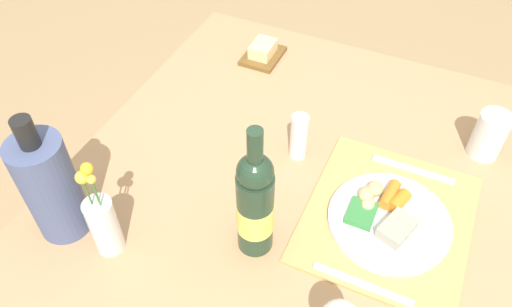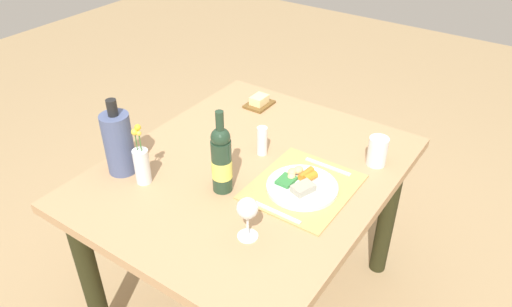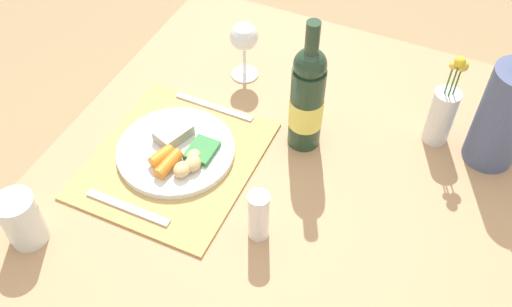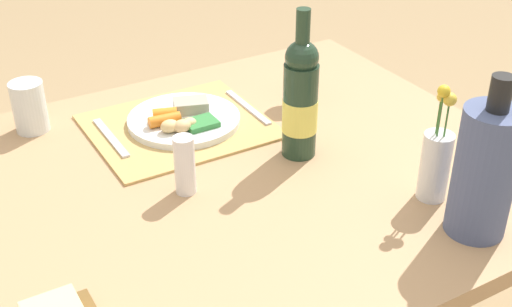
{
  "view_description": "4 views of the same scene",
  "coord_description": "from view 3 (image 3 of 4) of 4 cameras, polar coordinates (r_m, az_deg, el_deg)",
  "views": [
    {
      "loc": [
        -0.68,
        -0.23,
        1.6
      ],
      "look_at": [
        0.03,
        0.09,
        0.78
      ],
      "focal_mm": 35.19,
      "sensor_mm": 36.0,
      "label": 1
    },
    {
      "loc": [
        -1.21,
        -0.87,
        1.81
      ],
      "look_at": [
        -0.03,
        -0.05,
        0.84
      ],
      "focal_mm": 34.09,
      "sensor_mm": 36.0,
      "label": 2
    },
    {
      "loc": [
        0.68,
        0.27,
        1.67
      ],
      "look_at": [
        -0.05,
        -0.06,
        0.77
      ],
      "focal_mm": 40.46,
      "sensor_mm": 36.0,
      "label": 3
    },
    {
      "loc": [
        0.55,
        1.03,
        1.47
      ],
      "look_at": [
        -0.01,
        0.07,
        0.81
      ],
      "focal_mm": 47.83,
      "sensor_mm": 36.0,
      "label": 4
    }
  ],
  "objects": [
    {
      "name": "placemat",
      "position": [
        1.25,
        -8.06,
        -0.59
      ],
      "size": [
        0.39,
        0.34,
        0.01
      ],
      "primitive_type": "cube",
      "color": "tan",
      "rests_on": "dining_table"
    },
    {
      "name": "dinner_plate",
      "position": [
        1.25,
        -7.91,
        0.16
      ],
      "size": [
        0.25,
        0.25,
        0.04
      ],
      "color": "white",
      "rests_on": "placemat"
    },
    {
      "name": "knife",
      "position": [
        1.18,
        -12.57,
        -5.24
      ],
      "size": [
        0.02,
        0.19,
        0.0
      ],
      "primitive_type": "cube",
      "rotation": [
        0.0,
        0.0,
        -0.0
      ],
      "color": "silver",
      "rests_on": "placemat"
    },
    {
      "name": "wine_glass",
      "position": [
        1.37,
        -1.19,
        11.26
      ],
      "size": [
        0.07,
        0.07,
        0.15
      ],
      "color": "white",
      "rests_on": "dining_table"
    },
    {
      "name": "cooler_bottle",
      "position": [
        1.26,
        23.33,
        3.47
      ],
      "size": [
        0.11,
        0.11,
        0.3
      ],
      "color": "#4B5881",
      "rests_on": "dining_table"
    },
    {
      "name": "fork",
      "position": [
        1.35,
        -4.17,
        4.63
      ],
      "size": [
        0.02,
        0.2,
        0.0
      ],
      "primitive_type": "cube",
      "rotation": [
        0.0,
        0.0,
        -0.01
      ],
      "color": "silver",
      "rests_on": "placemat"
    },
    {
      "name": "water_tumbler",
      "position": [
        1.17,
        -22.04,
        -6.28
      ],
      "size": [
        0.07,
        0.07,
        0.12
      ],
      "color": "silver",
      "rests_on": "dining_table"
    },
    {
      "name": "dining_table",
      "position": [
        1.29,
        1.64,
        -6.8
      ],
      "size": [
        1.19,
        0.99,
        0.74
      ],
      "color": "tan",
      "rests_on": "ground_plane"
    },
    {
      "name": "wine_bottle",
      "position": [
        1.2,
        5.07,
        5.39
      ],
      "size": [
        0.07,
        0.07,
        0.32
      ],
      "color": "#233C29",
      "rests_on": "dining_table"
    },
    {
      "name": "flower_vase",
      "position": [
        1.29,
        17.92,
        3.82
      ],
      "size": [
        0.06,
        0.06,
        0.24
      ],
      "color": "silver",
      "rests_on": "dining_table"
    },
    {
      "name": "salt_shaker",
      "position": [
        1.08,
        0.27,
        -6.18
      ],
      "size": [
        0.04,
        0.04,
        0.12
      ],
      "primitive_type": "cylinder",
      "color": "white",
      "rests_on": "dining_table"
    }
  ]
}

